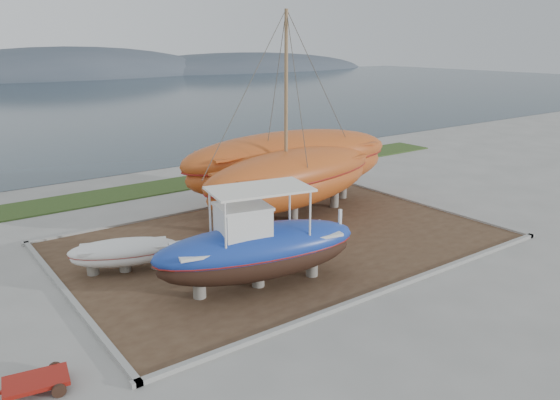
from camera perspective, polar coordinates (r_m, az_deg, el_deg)
ground at (r=20.92m, az=6.93°, el=-7.42°), size 140.00×140.00×0.00m
dirt_patch at (r=23.74m, az=0.33°, el=-4.27°), size 18.00×12.00×0.06m
curb_frame at (r=23.73m, az=0.33°, el=-4.16°), size 18.60×12.60×0.15m
grass_strip at (r=33.25m, az=-11.58°, el=1.47°), size 44.00×3.00×0.08m
blue_caique at (r=18.81m, az=-2.35°, el=-4.03°), size 7.71×3.76×3.57m
white_dinghy at (r=21.26m, az=-15.95°, el=-5.63°), size 4.28×2.84×1.20m
orange_sailboat at (r=25.29m, az=1.49°, el=8.36°), size 10.82×4.50×9.63m
orange_bare_hull at (r=27.88m, az=1.04°, el=3.08°), size 12.07×4.76×3.86m
red_trailer at (r=15.54m, az=-24.10°, el=-17.21°), size 2.46×1.52×0.33m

